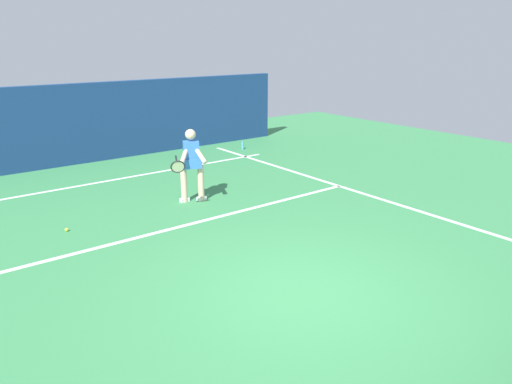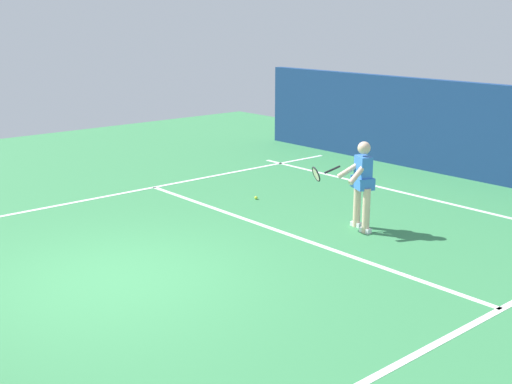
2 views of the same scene
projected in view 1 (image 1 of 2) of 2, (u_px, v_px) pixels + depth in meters
ground_plane at (303, 292)px, 6.59m from camera, size 24.42×24.42×0.00m
court_back_wall at (77, 124)px, 13.14m from camera, size 13.14×0.24×2.17m
baseline_marking at (112, 180)px, 11.80m from camera, size 9.14×0.10×0.01m
service_line_marking at (188, 225)px, 8.98m from camera, size 8.14×0.10×0.01m
sideline_left_marking at (465, 225)px, 8.95m from camera, size 0.10×16.79×0.01m
tennis_player at (191, 163)px, 10.02m from camera, size 1.02×0.84×1.55m
tennis_ball_near at (67, 230)px, 8.67m from camera, size 0.07×0.07×0.07m
water_bottle at (243, 145)px, 15.09m from camera, size 0.07×0.07×0.24m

